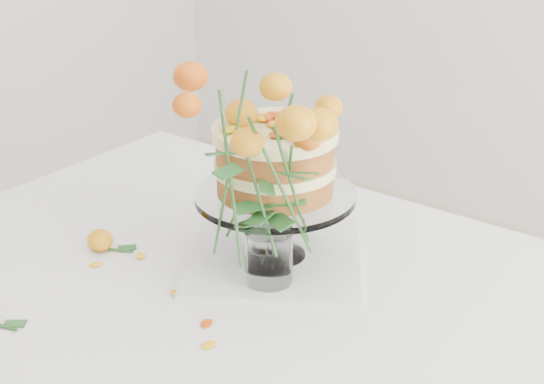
{
  "coord_description": "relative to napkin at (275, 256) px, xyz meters",
  "views": [
    {
      "loc": [
        0.66,
        -0.87,
        1.43
      ],
      "look_at": [
        -0.04,
        0.05,
        0.91
      ],
      "focal_mm": 50.0,
      "sensor_mm": 36.0,
      "label": 1
    }
  ],
  "objects": [
    {
      "name": "stray_petal_a",
      "position": [
        -0.06,
        -0.19,
        -0.0
      ],
      "size": [
        0.03,
        0.02,
        0.0
      ],
      "primitive_type": "ellipsoid",
      "color": "yellow",
      "rests_on": "table"
    },
    {
      "name": "stray_petal_e",
      "position": [
        -0.24,
        -0.21,
        -0.0
      ],
      "size": [
        0.03,
        0.02,
        0.0
      ],
      "primitive_type": "ellipsoid",
      "color": "yellow",
      "rests_on": "table"
    },
    {
      "name": "stray_petal_d",
      "position": [
        -0.2,
        -0.14,
        -0.0
      ],
      "size": [
        0.03,
        0.02,
        0.0
      ],
      "primitive_type": "ellipsoid",
      "color": "yellow",
      "rests_on": "table"
    },
    {
      "name": "stray_petal_b",
      "position": [
        0.04,
        -0.23,
        -0.0
      ],
      "size": [
        0.03,
        0.02,
        0.0
      ],
      "primitive_type": "ellipsoid",
      "color": "yellow",
      "rests_on": "table"
    },
    {
      "name": "napkin",
      "position": [
        0.0,
        0.0,
        0.0
      ],
      "size": [
        0.42,
        0.42,
        0.01
      ],
      "primitive_type": "cube",
      "rotation": [
        0.0,
        0.0,
        0.56
      ],
      "color": "silver",
      "rests_on": "table"
    },
    {
      "name": "rose_vase",
      "position": [
        0.05,
        -0.08,
        0.23
      ],
      "size": [
        0.27,
        0.27,
        0.4
      ],
      "rotation": [
        0.0,
        0.0,
        -0.01
      ],
      "color": "white",
      "rests_on": "table"
    },
    {
      "name": "stray_petal_c",
      "position": [
        0.08,
        -0.27,
        -0.0
      ],
      "size": [
        0.03,
        0.02,
        0.0
      ],
      "primitive_type": "ellipsoid",
      "color": "yellow",
      "rests_on": "table"
    },
    {
      "name": "loose_rose_near",
      "position": [
        -0.28,
        -0.17,
        0.02
      ],
      "size": [
        0.08,
        0.05,
        0.04
      ],
      "rotation": [
        0.0,
        0.0,
        0.43
      ],
      "color": "#FC9F15",
      "rests_on": "table"
    },
    {
      "name": "cake_stand",
      "position": [
        0.0,
        0.0,
        0.18
      ],
      "size": [
        0.28,
        0.28,
        0.25
      ],
      "rotation": [
        0.0,
        0.0,
        0.15
      ],
      "color": "white",
      "rests_on": "napkin"
    },
    {
      "name": "table",
      "position": [
        0.06,
        -0.09,
        -0.09
      ],
      "size": [
        1.43,
        0.93,
        0.76
      ],
      "color": "tan",
      "rests_on": "ground"
    }
  ]
}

